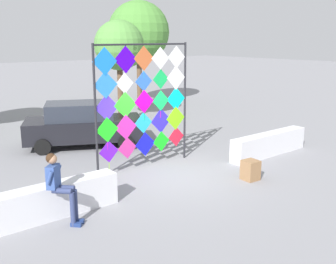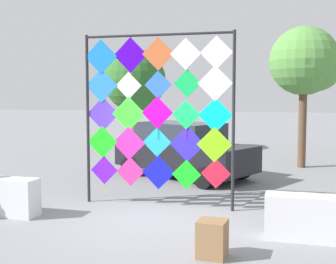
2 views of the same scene
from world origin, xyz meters
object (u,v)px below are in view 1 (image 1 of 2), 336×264
at_px(kite_display_rack, 143,99).
at_px(tree_far_right, 138,31).
at_px(parked_car, 83,124).
at_px(cardboard_box_large, 250,170).
at_px(seated_vendor, 59,182).
at_px(tree_broadleaf, 121,46).

xyz_separation_m(kite_display_rack, tree_far_right, (7.26, 10.67, 2.26)).
xyz_separation_m(parked_car, cardboard_box_large, (2.02, -6.51, -0.56)).
height_order(kite_display_rack, parked_car, kite_display_rack).
xyz_separation_m(seated_vendor, cardboard_box_large, (5.53, -0.79, -0.69)).
height_order(seated_vendor, parked_car, parked_car).
distance_m(tree_far_right, tree_broadleaf, 5.78).
xyz_separation_m(kite_display_rack, parked_car, (-0.25, 3.65, -1.37)).
height_order(kite_display_rack, seated_vendor, kite_display_rack).
xyz_separation_m(cardboard_box_large, tree_broadleaf, (1.59, 9.34, 3.38)).
distance_m(kite_display_rack, seated_vendor, 4.46).
bearing_deg(parked_car, seated_vendor, -121.53).
bearing_deg(tree_broadleaf, kite_display_rack, -117.38).
xyz_separation_m(parked_car, tree_broadleaf, (3.61, 2.84, 2.82)).
bearing_deg(cardboard_box_large, tree_far_right, 67.92).
height_order(kite_display_rack, tree_broadleaf, tree_broadleaf).
relative_size(seated_vendor, cardboard_box_large, 2.79).
bearing_deg(kite_display_rack, seated_vendor, -151.21).
bearing_deg(parked_car, kite_display_rack, -86.11).
relative_size(kite_display_rack, parked_car, 0.83).
height_order(tree_far_right, tree_broadleaf, tree_far_right).
relative_size(seated_vendor, parked_car, 0.35).
height_order(kite_display_rack, cardboard_box_large, kite_display_rack).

